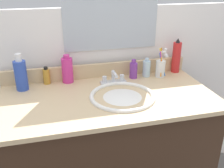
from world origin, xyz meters
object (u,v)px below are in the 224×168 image
Objects in this scene: faucet at (114,79)px; bottle_gel_clear at (147,68)px; bottle_spray_red at (176,57)px; cup_white_ceramic at (161,68)px; bottle_cream_purple at (133,70)px; bottle_oil_amber at (47,76)px; bottle_shampoo_blue at (21,75)px; bottle_soap_pink at (67,70)px.

faucet is 1.30× the size of bottle_gel_clear.
cup_white_ceramic is at bearing -156.84° from bottle_spray_red.
faucet is at bearing -168.90° from bottle_spray_red.
bottle_spray_red is 0.15m from cup_white_ceramic.
bottle_cream_purple is at bearing 172.47° from cup_white_ceramic.
bottle_spray_red is 0.85m from bottle_oil_amber.
bottle_cream_purple is 0.32m from bottle_spray_red.
bottle_cream_purple is 0.57× the size of bottle_shampoo_blue.
faucet is 0.74× the size of bottle_shampoo_blue.
bottle_spray_red reaches higher than bottle_gel_clear.
bottle_cream_purple is 0.70× the size of bottle_soap_pink.
bottle_soap_pink reaches higher than bottle_cream_purple.
bottle_soap_pink reaches higher than bottle_gel_clear.
bottle_soap_pink is 0.59m from cup_white_ceramic.
bottle_soap_pink is 0.13m from bottle_oil_amber.
bottle_shampoo_blue is at bearing 175.50° from faucet.
cup_white_ceramic reaches higher than faucet.
bottle_spray_red is at bearing 7.30° from bottle_gel_clear.
bottle_gel_clear is at bearing 1.45° from bottle_shampoo_blue.
bottle_cream_purple reaches higher than bottle_oil_amber.
faucet is 0.47m from bottle_spray_red.
bottle_shampoo_blue is 0.16m from bottle_oil_amber.
bottle_cream_purple is at bearing 20.81° from faucet.
bottle_shampoo_blue is at bearing -169.72° from bottle_soap_pink.
bottle_oil_amber is at bearing 177.51° from bottle_soap_pink.
bottle_oil_amber is (-0.63, 0.03, -0.01)m from bottle_gel_clear.
bottle_shampoo_blue reaches higher than bottle_cream_purple.
bottle_spray_red is (0.99, 0.05, 0.01)m from bottle_shampoo_blue.
bottle_shampoo_blue reaches higher than bottle_soap_pink.
bottle_cream_purple is 0.68m from bottle_shampoo_blue.
cup_white_ceramic is (-0.13, -0.06, -0.04)m from bottle_spray_red.
faucet is 0.29m from bottle_soap_pink.
bottle_shampoo_blue is 1.11× the size of cup_white_ceramic.
faucet is 0.16m from bottle_cream_purple.
bottle_gel_clear reaches higher than bottle_oil_amber.
bottle_oil_amber is at bearing 175.72° from bottle_cream_purple.
bottle_cream_purple is at bearing -4.28° from bottle_oil_amber.
bottle_oil_amber is (0.14, 0.05, -0.04)m from bottle_shampoo_blue.
bottle_shampoo_blue reaches higher than cup_white_ceramic.
bottle_soap_pink is 0.27m from bottle_shampoo_blue.
cup_white_ceramic is at bearing -0.67° from bottle_shampoo_blue.
cup_white_ceramic is (0.09, -0.03, 0.01)m from bottle_gel_clear.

